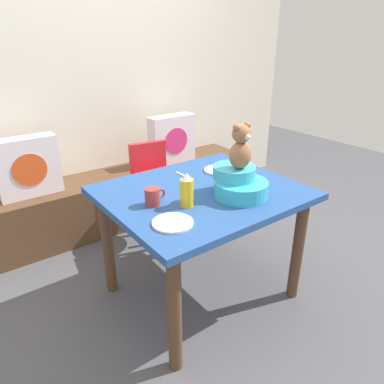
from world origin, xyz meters
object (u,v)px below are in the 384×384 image
(teddy_bear, at_px, (241,147))
(dining_table, at_px, (202,207))
(ketchup_bottle, at_px, (187,191))
(dinner_plate_near, at_px, (173,223))
(coffee_mug, at_px, (153,196))
(dinner_plate_far, at_px, (219,170))
(pillow_floral_left, at_px, (27,167))
(infant_seat_teal, at_px, (239,183))
(highchair, at_px, (155,179))
(pillow_floral_right, at_px, (172,139))

(teddy_bear, bearing_deg, dining_table, 123.02)
(teddy_bear, height_order, ketchup_bottle, teddy_bear)
(dinner_plate_near, bearing_deg, coffee_mug, 82.19)
(teddy_bear, xyz_separation_m, dinner_plate_near, (-0.48, -0.06, -0.27))
(dinner_plate_far, bearing_deg, ketchup_bottle, -148.23)
(pillow_floral_left, bearing_deg, dining_table, -60.17)
(dining_table, height_order, dinner_plate_far, dinner_plate_far)
(infant_seat_teal, bearing_deg, dinner_plate_far, 64.86)
(infant_seat_teal, distance_m, dinner_plate_far, 0.40)
(dinner_plate_far, bearing_deg, pillow_floral_left, 133.52)
(highchair, height_order, ketchup_bottle, ketchup_bottle)
(pillow_floral_right, xyz_separation_m, ketchup_bottle, (-0.78, -1.32, 0.15))
(teddy_bear, height_order, dinner_plate_far, teddy_bear)
(dinner_plate_near, bearing_deg, highchair, 63.73)
(highchair, xyz_separation_m, dinner_plate_near, (-0.50, -1.02, 0.22))
(dining_table, bearing_deg, dinner_plate_near, -147.08)
(infant_seat_teal, relative_size, teddy_bear, 1.32)
(pillow_floral_right, bearing_deg, dining_table, -116.03)
(pillow_floral_right, height_order, dining_table, pillow_floral_right)
(dinner_plate_near, bearing_deg, ketchup_bottle, 34.84)
(pillow_floral_right, relative_size, dining_table, 0.40)
(teddy_bear, bearing_deg, infant_seat_teal, 90.00)
(highchair, xyz_separation_m, teddy_bear, (-0.02, -0.96, 0.50))
(pillow_floral_left, height_order, dinner_plate_near, pillow_floral_left)
(dining_table, distance_m, teddy_bear, 0.44)
(pillow_floral_left, height_order, pillow_floral_right, same)
(dinner_plate_near, distance_m, dinner_plate_far, 0.77)
(highchair, xyz_separation_m, coffee_mug, (-0.47, -0.78, 0.27))
(pillow_floral_left, height_order, highchair, pillow_floral_left)
(pillow_floral_left, height_order, teddy_bear, teddy_bear)
(ketchup_bottle, height_order, dinner_plate_near, ketchup_bottle)
(highchair, distance_m, dinner_plate_far, 0.66)
(ketchup_bottle, bearing_deg, dining_table, 31.21)
(dinner_plate_near, bearing_deg, dinner_plate_far, 32.59)
(pillow_floral_left, distance_m, pillow_floral_right, 1.27)
(dinner_plate_near, relative_size, dinner_plate_far, 1.00)
(pillow_floral_left, bearing_deg, dinner_plate_near, -77.32)
(pillow_floral_left, distance_m, infant_seat_teal, 1.60)
(dinner_plate_near, bearing_deg, dining_table, 32.92)
(highchair, distance_m, ketchup_bottle, 1.01)
(pillow_floral_left, height_order, coffee_mug, pillow_floral_left)
(pillow_floral_left, relative_size, highchair, 0.56)
(infant_seat_teal, distance_m, teddy_bear, 0.21)
(pillow_floral_right, bearing_deg, dinner_plate_near, -123.51)
(pillow_floral_left, distance_m, dinner_plate_far, 1.41)
(ketchup_bottle, bearing_deg, pillow_floral_left, 110.45)
(dining_table, bearing_deg, dinner_plate_far, 32.16)
(pillow_floral_left, xyz_separation_m, teddy_bear, (0.80, -1.38, 0.34))
(pillow_floral_left, xyz_separation_m, ketchup_bottle, (0.49, -1.32, 0.15))
(infant_seat_teal, bearing_deg, coffee_mug, 158.16)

